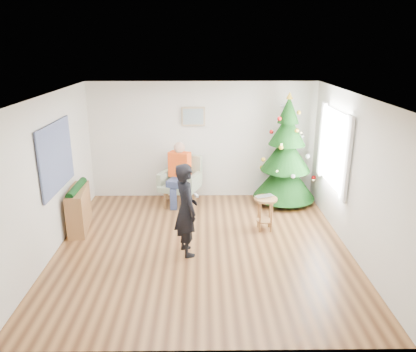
{
  "coord_description": "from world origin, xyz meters",
  "views": [
    {
      "loc": [
        0.01,
        -6.31,
        3.38
      ],
      "look_at": [
        0.1,
        0.6,
        1.1
      ],
      "focal_mm": 35.0,
      "sensor_mm": 36.0,
      "label": 1
    }
  ],
  "objects_px": {
    "console": "(79,209)",
    "standing_man": "(186,210)",
    "stool": "(265,214)",
    "armchair": "(181,186)",
    "christmas_tree": "(286,155)"
  },
  "relations": [
    {
      "from": "standing_man",
      "to": "console",
      "type": "height_order",
      "value": "standing_man"
    },
    {
      "from": "armchair",
      "to": "console",
      "type": "height_order",
      "value": "armchair"
    },
    {
      "from": "stool",
      "to": "console",
      "type": "height_order",
      "value": "console"
    },
    {
      "from": "christmas_tree",
      "to": "armchair",
      "type": "distance_m",
      "value": 2.38
    },
    {
      "from": "stool",
      "to": "standing_man",
      "type": "bearing_deg",
      "value": -148.91
    },
    {
      "from": "stool",
      "to": "console",
      "type": "bearing_deg",
      "value": 178.59
    },
    {
      "from": "stool",
      "to": "standing_man",
      "type": "relative_size",
      "value": 0.41
    },
    {
      "from": "christmas_tree",
      "to": "standing_man",
      "type": "xyz_separation_m",
      "value": [
        -2.06,
        -2.27,
        -0.31
      ]
    },
    {
      "from": "armchair",
      "to": "christmas_tree",
      "type": "bearing_deg",
      "value": 21.11
    },
    {
      "from": "console",
      "to": "standing_man",
      "type": "bearing_deg",
      "value": -31.83
    },
    {
      "from": "christmas_tree",
      "to": "console",
      "type": "bearing_deg",
      "value": -162.32
    },
    {
      "from": "stool",
      "to": "armchair",
      "type": "distance_m",
      "value": 2.16
    },
    {
      "from": "christmas_tree",
      "to": "standing_man",
      "type": "height_order",
      "value": "christmas_tree"
    },
    {
      "from": "stool",
      "to": "armchair",
      "type": "relative_size",
      "value": 0.62
    },
    {
      "from": "standing_man",
      "to": "console",
      "type": "xyz_separation_m",
      "value": [
        -2.06,
        0.96,
        -0.39
      ]
    }
  ]
}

